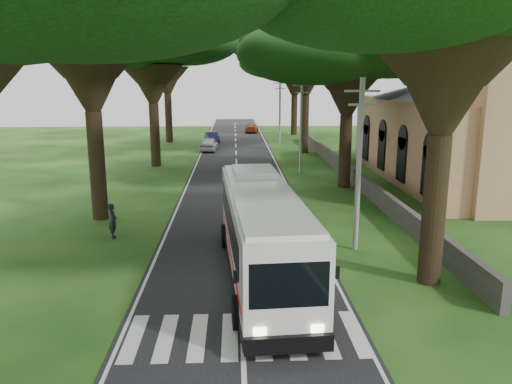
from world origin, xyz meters
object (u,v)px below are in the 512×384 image
object	(u,v)px
distant_car_b	(212,137)
distant_car_c	(252,128)
pole_near	(359,163)
coach_bus	(262,231)
pole_far	(280,110)
church	(469,119)
pole_mid	(301,124)
pedestrian	(113,221)
distant_car_a	(209,144)

from	to	relation	value
distant_car_b	distant_car_c	xyz separation A→B (m)	(5.48, 12.22, 0.00)
pole_near	coach_bus	size ratio (longest dim) A/B	0.64
coach_bus	distant_car_c	distance (m)	56.49
pole_far	church	bearing A→B (deg)	-63.18
pole_far	distant_car_c	xyz separation A→B (m)	(-3.02, 13.24, -3.49)
pole_mid	pole_far	bearing A→B (deg)	90.00
church	pedestrian	distance (m)	27.94
church	pole_far	bearing A→B (deg)	116.82
coach_bus	distant_car_c	bearing A→B (deg)	84.58
pole_near	distant_car_a	world-z (taller)	pole_near
pole_near	pedestrian	distance (m)	12.53
distant_car_a	pole_far	bearing A→B (deg)	-138.07
pole_near	pole_mid	world-z (taller)	same
distant_car_c	pedestrian	bearing A→B (deg)	85.34
coach_bus	distant_car_c	world-z (taller)	coach_bus
pole_mid	distant_car_c	bearing A→B (deg)	95.20
church	pole_far	distance (m)	27.41
pole_near	distant_car_c	world-z (taller)	pole_near
pole_mid	distant_car_b	bearing A→B (deg)	112.01
distant_car_a	pedestrian	bearing A→B (deg)	88.25
pole_mid	pedestrian	size ratio (longest dim) A/B	4.40
pole_mid	distant_car_c	world-z (taller)	pole_mid
church	pole_mid	xyz separation A→B (m)	(-12.36, 4.45, -0.73)
pole_near	coach_bus	world-z (taller)	pole_near
coach_bus	distant_car_a	bearing A→B (deg)	92.23
coach_bus	distant_car_c	size ratio (longest dim) A/B	2.79
coach_bus	distant_car_b	size ratio (longest dim) A/B	3.17
church	distant_car_c	distance (m)	40.93
pole_near	distant_car_a	distance (m)	34.71
distant_car_c	church	bearing A→B (deg)	117.41
coach_bus	distant_car_a	world-z (taller)	coach_bus
pole_near	pedestrian	size ratio (longest dim) A/B	4.40
pole_far	distant_car_a	world-z (taller)	pole_far
distant_car_a	pedestrian	size ratio (longest dim) A/B	2.43
distant_car_a	distant_car_b	bearing A→B (deg)	-85.56
pole_near	distant_car_b	world-z (taller)	pole_near
church	distant_car_a	bearing A→B (deg)	139.32
church	distant_car_b	size ratio (longest dim) A/B	6.04
distant_car_b	distant_car_c	distance (m)	13.39
pole_mid	pole_far	distance (m)	20.00
church	distant_car_c	world-z (taller)	church
church	pole_mid	world-z (taller)	church
church	pole_mid	distance (m)	13.16
distant_car_a	pole_mid	bearing A→B (deg)	126.67
pole_mid	coach_bus	bearing A→B (deg)	-101.28
coach_bus	pedestrian	xyz separation A→B (m)	(-7.26, 5.47, -1.07)
coach_bus	pedestrian	world-z (taller)	coach_bus
pole_near	distant_car_a	xyz separation A→B (m)	(-8.50, 33.48, -3.40)
distant_car_a	pedestrian	world-z (taller)	pedestrian
coach_bus	pedestrian	distance (m)	9.15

